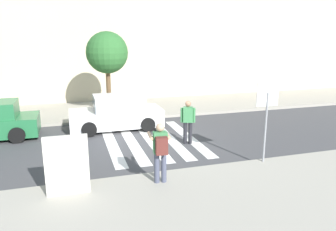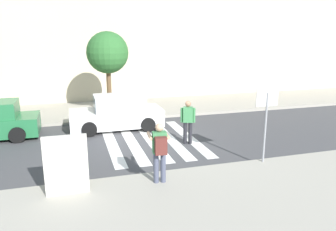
{
  "view_description": "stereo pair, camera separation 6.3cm",
  "coord_description": "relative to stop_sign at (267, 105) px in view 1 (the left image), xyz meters",
  "views": [
    {
      "loc": [
        -3.04,
        -12.17,
        4.2
      ],
      "look_at": [
        0.6,
        -0.2,
        1.1
      ],
      "focal_mm": 35.0,
      "sensor_mm": 36.0,
      "label": 1
    },
    {
      "loc": [
        -2.98,
        -12.19,
        4.2
      ],
      "look_at": [
        0.6,
        -0.2,
        1.1
      ],
      "focal_mm": 35.0,
      "sensor_mm": 36.0,
      "label": 2
    }
  ],
  "objects": [
    {
      "name": "building_facade_far",
      "position": [
        -2.9,
        13.8,
        1.34
      ],
      "size": [
        56.0,
        4.0,
        6.79
      ],
      "primitive_type": "cube",
      "color": "beige",
      "rests_on": "ground"
    },
    {
      "name": "street_tree_center",
      "position": [
        -4.02,
        8.04,
        1.25
      ],
      "size": [
        2.1,
        2.1,
        4.24
      ],
      "color": "brown",
      "rests_on": "sidewalk_far"
    },
    {
      "name": "advertising_board",
      "position": [
        -6.14,
        -0.52,
        -1.11
      ],
      "size": [
        1.1,
        0.11,
        1.6
      ],
      "color": "beige",
      "rests_on": "sidewalk_near"
    },
    {
      "name": "crosswalk_stripe_0",
      "position": [
        -4.5,
        3.6,
        -2.05
      ],
      "size": [
        0.44,
        5.2,
        0.01
      ],
      "primitive_type": "cube",
      "color": "silver",
      "rests_on": "ground"
    },
    {
      "name": "pedestrian_crossing",
      "position": [
        -1.61,
        2.8,
        -1.08
      ],
      "size": [
        0.55,
        0.35,
        1.72
      ],
      "color": "#232328",
      "rests_on": "ground"
    },
    {
      "name": "crosswalk_stripe_3",
      "position": [
        -2.1,
        3.6,
        -2.05
      ],
      "size": [
        0.44,
        5.2,
        0.01
      ],
      "primitive_type": "cube",
      "color": "silver",
      "rests_on": "ground"
    },
    {
      "name": "parked_car_white",
      "position": [
        -3.96,
        5.7,
        -1.32
      ],
      "size": [
        4.1,
        1.92,
        1.55
      ],
      "color": "white",
      "rests_on": "ground"
    },
    {
      "name": "crosswalk_stripe_1",
      "position": [
        -3.7,
        3.6,
        -2.05
      ],
      "size": [
        0.44,
        5.2,
        0.01
      ],
      "primitive_type": "cube",
      "color": "silver",
      "rests_on": "ground"
    },
    {
      "name": "photographer_with_backpack",
      "position": [
        -3.66,
        -0.56,
        -0.88
      ],
      "size": [
        0.63,
        0.88,
        1.72
      ],
      "color": "#474C60",
      "rests_on": "sidewalk_near"
    },
    {
      "name": "crosswalk_stripe_4",
      "position": [
        -1.3,
        3.6,
        -2.05
      ],
      "size": [
        0.44,
        5.2,
        0.01
      ],
      "primitive_type": "cube",
      "color": "silver",
      "rests_on": "ground"
    },
    {
      "name": "sidewalk_far",
      "position": [
        -2.9,
        9.4,
        -1.98
      ],
      "size": [
        60.0,
        4.8,
        0.14
      ],
      "primitive_type": "cube",
      "color": "#9E998C",
      "rests_on": "ground"
    },
    {
      "name": "stop_sign",
      "position": [
        0.0,
        0.0,
        0.0
      ],
      "size": [
        0.76,
        0.08,
        2.62
      ],
      "color": "gray",
      "rests_on": "sidewalk_near"
    },
    {
      "name": "ground_plane",
      "position": [
        -2.9,
        3.4,
        -2.05
      ],
      "size": [
        120.0,
        120.0,
        0.0
      ],
      "primitive_type": "plane",
      "color": "#424244"
    },
    {
      "name": "crosswalk_stripe_2",
      "position": [
        -2.9,
        3.6,
        -2.05
      ],
      "size": [
        0.44,
        5.2,
        0.01
      ],
      "primitive_type": "cube",
      "color": "silver",
      "rests_on": "ground"
    },
    {
      "name": "sidewalk_near",
      "position": [
        -2.9,
        -2.8,
        -1.98
      ],
      "size": [
        60.0,
        6.0,
        0.14
      ],
      "primitive_type": "cube",
      "color": "#9E998C",
      "rests_on": "ground"
    }
  ]
}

